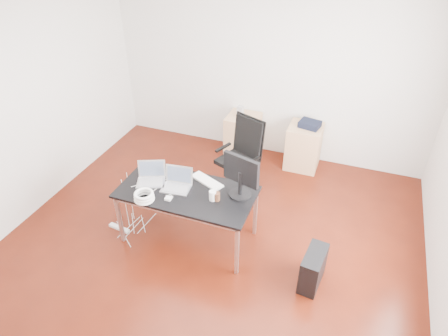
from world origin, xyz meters
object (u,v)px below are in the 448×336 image
(filing_cabinet_right, at_px, (304,147))
(pc_tower, at_px, (313,269))
(filing_cabinet_left, at_px, (243,136))
(desk, at_px, (187,195))
(office_chair, at_px, (242,153))

(filing_cabinet_right, distance_m, pc_tower, 2.37)
(filing_cabinet_left, height_order, filing_cabinet_right, same)
(filing_cabinet_right, bearing_deg, desk, -115.36)
(office_chair, relative_size, filing_cabinet_left, 1.54)
(office_chair, distance_m, pc_tower, 1.95)
(pc_tower, bearing_deg, filing_cabinet_left, 130.56)
(office_chair, height_order, pc_tower, office_chair)
(filing_cabinet_right, height_order, pc_tower, filing_cabinet_right)
(office_chair, height_order, filing_cabinet_left, office_chair)
(desk, xyz_separation_m, pc_tower, (1.57, -0.18, -0.46))
(filing_cabinet_left, bearing_deg, office_chair, -73.23)
(desk, relative_size, pc_tower, 3.56)
(desk, distance_m, filing_cabinet_left, 2.14)
(desk, relative_size, filing_cabinet_right, 2.29)
(desk, distance_m, office_chair, 1.25)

